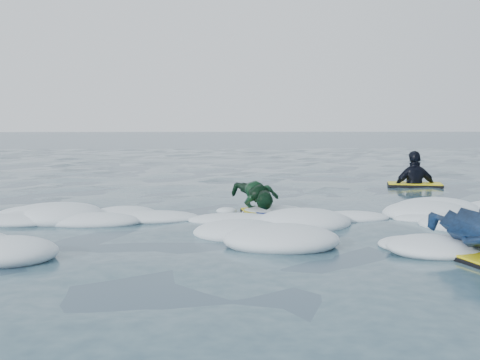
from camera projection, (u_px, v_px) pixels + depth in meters
name	position (u px, v px, depth m)	size (l,w,h in m)	color
ground	(227.00, 246.00, 6.36)	(120.00, 120.00, 0.00)	#19253D
foam_band	(225.00, 228.00, 7.39)	(12.00, 3.10, 0.30)	white
prone_child_unit	(258.00, 197.00, 8.54)	(0.75, 1.25, 0.46)	black
waiting_rider_unit	(415.00, 190.00, 11.94)	(1.15, 0.81, 1.57)	black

